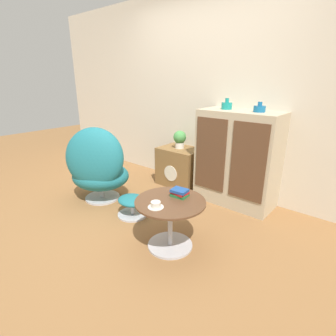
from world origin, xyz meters
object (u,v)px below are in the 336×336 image
Objects in this scene: sideboard at (237,159)px; book_stack at (180,193)px; teacup at (156,205)px; ottoman at (132,203)px; coffee_table at (170,217)px; egg_chair at (98,167)px; vase_inner_left at (260,109)px; tv_console at (180,167)px; vase_leftmost at (227,105)px; potted_plant at (180,139)px.

sideboard is 1.12m from book_stack.
ottoman is at bearing 153.58° from teacup.
egg_chair is at bearing 173.16° from coffee_table.
tv_console is at bearing 179.40° from vase_inner_left.
vase_leftmost is 0.99× the size of vase_inner_left.
coffee_table is 0.24m from book_stack.
tv_console is 1.20m from egg_chair.
vase_leftmost reaches higher than coffee_table.
ottoman is 2.69× the size of vase_inner_left.
teacup reaches higher than ottoman.
potted_plant is 1.87× the size of teacup.
egg_chair is 3.90× the size of potted_plant.
book_stack is at bearing 87.26° from coffee_table.
vase_inner_left reaches higher than egg_chair.
vase_leftmost is at bearing -0.98° from potted_plant.
sideboard is 0.93m from tv_console.
potted_plant is at bearing 69.12° from egg_chair.
ottoman is (0.16, -1.09, -0.12)m from tv_console.
teacup is (-0.23, -1.42, -0.69)m from vase_inner_left.
tv_console is 2.42× the size of potted_plant.
coffee_table is at bearing -55.07° from potted_plant.
book_stack is (0.01, 0.13, 0.20)m from coffee_table.
vase_inner_left reaches higher than sideboard.
teacup is at bearing -83.44° from vase_leftmost.
egg_chair is (-1.32, -1.09, -0.12)m from sideboard.
coffee_table is at bearing -13.50° from ottoman.
egg_chair is (-0.44, -1.10, 0.18)m from tv_console.
teacup is at bearing -59.39° from tv_console.
book_stack is (0.02, 0.30, 0.02)m from teacup.
sideboard is 0.90m from potted_plant.
potted_plant reaches higher than coffee_table.
teacup is (0.69, -0.34, 0.34)m from ottoman.
potted_plant is at bearing 99.23° from ottoman.
sideboard reaches higher than potted_plant.
potted_plant reaches higher than book_stack.
potted_plant is (-0.18, 1.09, 0.54)m from ottoman.
coffee_table is 4.95× the size of vase_leftmost.
potted_plant reaches higher than teacup.
sideboard is at bearing -178.92° from vase_inner_left.
coffee_table is 1.54m from vase_leftmost.
coffee_table is at bearing -100.07° from vase_inner_left.
vase_leftmost is 1.59m from teacup.
sideboard is at bearing -0.99° from tv_console.
book_stack is at bearing -100.89° from vase_inner_left.
tv_console is 1.44m from book_stack.
vase_inner_left is (0.22, 1.25, 0.87)m from coffee_table.
vase_leftmost is (-0.18, 1.25, 0.88)m from coffee_table.
egg_chair is 1.31m from book_stack.
potted_plant is at bearing 179.37° from vase_inner_left.
sideboard is at bearing 89.22° from coffee_table.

